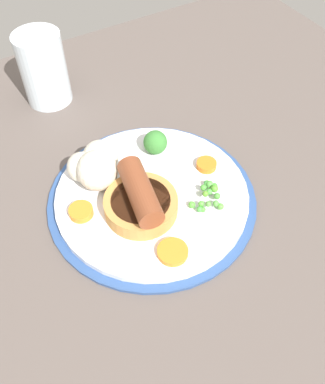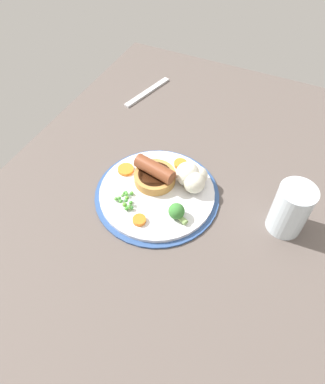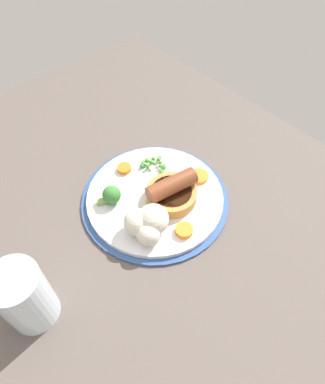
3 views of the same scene
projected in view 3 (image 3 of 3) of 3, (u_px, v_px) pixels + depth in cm
name	position (u px, v px, depth cm)	size (l,w,h in cm)	color
dining_table	(157.00, 225.00, 63.17)	(110.00, 80.00, 3.00)	#564C47
dinner_plate	(155.00, 198.00, 64.47)	(27.74, 27.74, 1.40)	#2D4C84
sausage_pudding	(171.00, 192.00, 61.80)	(9.32, 9.71, 5.41)	#BC8442
pea_pile	(153.00, 163.00, 67.75)	(5.10, 4.95, 1.67)	#509C3F
broccoli_floret_near	(111.00, 195.00, 61.77)	(3.41, 4.61, 3.40)	#387A33
cauliflower_floret	(147.00, 223.00, 56.99)	(6.95, 7.28, 5.41)	beige
carrot_slice_0	(184.00, 230.00, 58.46)	(3.08, 3.08, 1.00)	orange
carrot_slice_1	(124.00, 168.00, 67.43)	(2.77, 2.77, 0.88)	orange
carrot_slice_2	(199.00, 176.00, 66.26)	(3.71, 3.71, 0.71)	orange
drinking_glass	(24.00, 295.00, 47.38)	(7.25, 7.25, 11.50)	silver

